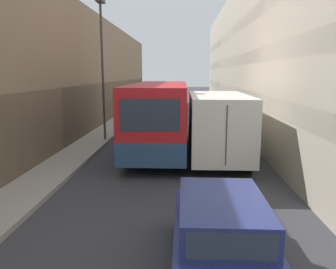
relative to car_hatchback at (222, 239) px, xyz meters
name	(u,v)px	position (x,y,z in m)	size (l,w,h in m)	color
ground_plane	(172,151)	(-1.24, 9.71, -0.74)	(150.00, 150.00, 0.00)	#38383D
sidewalk_left	(83,149)	(-5.52, 9.71, -0.66)	(1.66, 60.00, 0.16)	#9E998E
building_left_shopfront	(39,79)	(-7.45, 9.71, 2.68)	(2.40, 60.00, 7.53)	#847056
building_right_apartment	(289,48)	(3.95, 9.71, 4.02)	(2.40, 60.00, 9.58)	#A89E89
car_hatchback	(222,239)	(0.00, 0.00, 0.00)	(1.74, 4.25, 1.48)	navy
bus	(160,115)	(-1.84, 10.20, 0.94)	(2.52, 9.57, 3.19)	red
box_truck	(216,122)	(0.74, 8.96, 0.81)	(2.30, 7.48, 2.81)	silver
panel_van	(159,106)	(-2.65, 20.79, 0.31)	(1.92, 4.49, 1.87)	#BCBCC1
street_lamp	(102,44)	(-4.94, 11.74, 4.40)	(0.36, 0.80, 7.26)	#38383D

